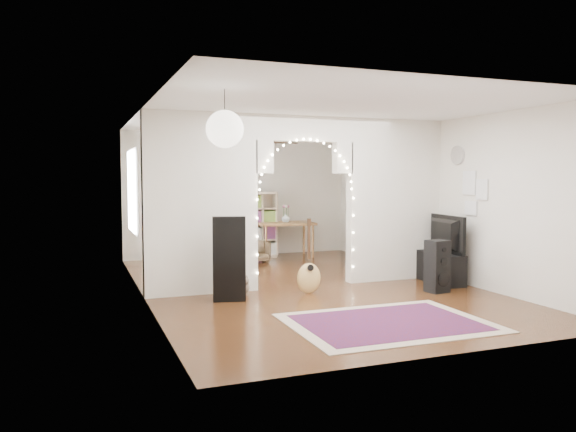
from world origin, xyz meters
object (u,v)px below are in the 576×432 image
object	(u,v)px
bookcase	(246,224)
dining_table	(286,226)
floor_speaker	(437,266)
media_console	(440,268)
dining_chair_right	(257,252)
acoustic_guitar	(309,266)
dining_chair_left	(218,269)

from	to	relation	value
bookcase	dining_table	bearing A→B (deg)	1.81
floor_speaker	bookcase	world-z (taller)	bookcase
media_console	dining_chair_right	distance (m)	3.83
acoustic_guitar	dining_chair_left	bearing A→B (deg)	140.50
acoustic_guitar	dining_table	size ratio (longest dim) A/B	0.76
media_console	dining_table	size ratio (longest dim) A/B	0.79
media_console	dining_chair_right	bearing A→B (deg)	130.43
acoustic_guitar	dining_chair_right	bearing A→B (deg)	97.56
dining_chair_left	dining_chair_right	size ratio (longest dim) A/B	1.06
dining_table	floor_speaker	bearing A→B (deg)	-74.63
dining_table	dining_chair_left	xyz separation A→B (m)	(-2.12, -2.45, -0.45)
acoustic_guitar	dining_chair_right	distance (m)	3.22
acoustic_guitar	dining_chair_right	size ratio (longest dim) A/B	2.03
floor_speaker	dining_chair_left	world-z (taller)	floor_speaker
dining_chair_left	floor_speaker	bearing A→B (deg)	-30.27
acoustic_guitar	bookcase	bearing A→B (deg)	98.20
acoustic_guitar	dining_table	bearing A→B (deg)	85.94
acoustic_guitar	media_console	size ratio (longest dim) A/B	0.96
media_console	dining_table	distance (m)	4.00
floor_speaker	dining_chair_left	size ratio (longest dim) A/B	1.58
bookcase	acoustic_guitar	bearing A→B (deg)	-70.83
dining_table	media_console	bearing A→B (deg)	-65.86
acoustic_guitar	media_console	world-z (taller)	acoustic_guitar
acoustic_guitar	bookcase	distance (m)	4.10
floor_speaker	dining_table	bearing A→B (deg)	91.55
floor_speaker	dining_chair_left	xyz separation A→B (m)	(-2.93, 1.92, -0.17)
media_console	dining_table	world-z (taller)	dining_table
dining_table	dining_chair_left	world-z (taller)	dining_table
dining_chair_left	dining_chair_right	distance (m)	2.28
dining_table	dining_chair_right	bearing A→B (deg)	-140.55
acoustic_guitar	dining_chair_right	world-z (taller)	acoustic_guitar
media_console	bookcase	distance (m)	4.60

